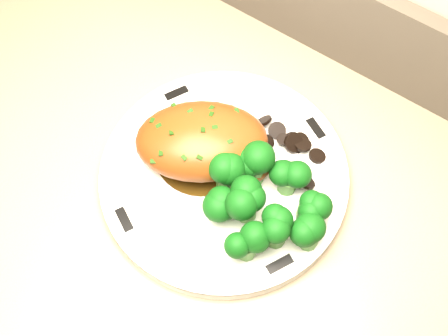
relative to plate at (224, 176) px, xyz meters
The scene contains 9 objects.
plate is the anchor object (origin of this frame).
rim_accent_0 0.12m from the plate, 63.49° to the left, with size 0.03×0.01×0.00m, color black.
rim_accent_1 0.12m from the plate, 153.49° to the left, with size 0.03×0.01×0.00m, color black.
rim_accent_2 0.12m from the plate, 116.51° to the right, with size 0.03×0.01×0.00m, color black.
rim_accent_3 0.12m from the plate, 26.51° to the right, with size 0.03×0.01×0.00m, color black.
gravy_pool 0.03m from the plate, behind, with size 0.11×0.11×0.00m, color #352309.
chicken_breast 0.05m from the plate, 168.18° to the left, with size 0.17×0.16×0.06m.
mushroom_pile 0.07m from the plate, 49.67° to the left, with size 0.08×0.06×0.02m.
broccoli_florets 0.07m from the plate, 15.93° to the right, with size 0.14×0.12×0.05m.
Camera 1 is at (0.83, 1.53, 1.53)m, focal length 45.00 mm.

